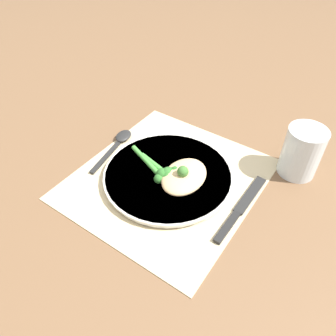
% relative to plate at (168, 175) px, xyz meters
% --- Properties ---
extents(ground_plane, '(3.00, 3.00, 0.00)m').
position_rel_plate_xyz_m(ground_plane, '(0.00, 0.00, -0.01)').
color(ground_plane, brown).
extents(placemat, '(0.39, 0.36, 0.00)m').
position_rel_plate_xyz_m(placemat, '(0.00, 0.00, -0.01)').
color(placemat, '#C6B289').
rests_on(placemat, ground_plane).
extents(plate, '(0.27, 0.27, 0.01)m').
position_rel_plate_xyz_m(plate, '(0.00, 0.00, 0.00)').
color(plate, silver).
rests_on(plate, placemat).
extents(chicken_fillet, '(0.12, 0.09, 0.03)m').
position_rel_plate_xyz_m(chicken_fillet, '(0.00, 0.04, 0.02)').
color(chicken_fillet, tan).
rests_on(chicken_fillet, plate).
extents(pesto_dollop_primary, '(0.02, 0.02, 0.02)m').
position_rel_plate_xyz_m(pesto_dollop_primary, '(0.01, 0.04, 0.04)').
color(pesto_dollop_primary, '#3D702D').
rests_on(pesto_dollop_primary, chicken_fillet).
extents(broccoli_stalk_front, '(0.05, 0.11, 0.03)m').
position_rel_plate_xyz_m(broccoli_stalk_front, '(0.01, 0.00, 0.02)').
color(broccoli_stalk_front, green).
rests_on(broccoli_stalk_front, plate).
extents(broccoli_stalk_right, '(0.07, 0.13, 0.03)m').
position_rel_plate_xyz_m(broccoli_stalk_right, '(0.02, -0.01, 0.02)').
color(broccoli_stalk_right, green).
rests_on(broccoli_stalk_right, plate).
extents(knife, '(0.20, 0.02, 0.01)m').
position_rel_plate_xyz_m(knife, '(-0.01, 0.16, -0.01)').
color(knife, black).
rests_on(knife, placemat).
extents(spoon, '(0.16, 0.05, 0.01)m').
position_rel_plate_xyz_m(spoon, '(-0.03, -0.17, -0.00)').
color(spoon, black).
rests_on(spoon, placemat).
extents(water_glass, '(0.08, 0.08, 0.11)m').
position_rel_plate_xyz_m(water_glass, '(-0.18, 0.21, 0.04)').
color(water_glass, silver).
rests_on(water_glass, ground_plane).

